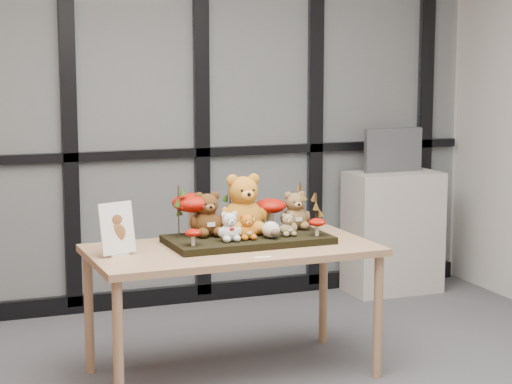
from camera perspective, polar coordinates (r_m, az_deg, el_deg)
name	(u,v)px	position (r m, az deg, el deg)	size (l,w,h in m)	color
room_shell	(274,64)	(3.86, 1.14, 7.87)	(5.00, 5.00, 5.00)	#BBB8B1
glass_partition	(137,100)	(6.23, -7.36, 5.66)	(4.90, 0.06, 2.78)	#2D383F
display_table	(232,259)	(4.93, -1.47, -4.14)	(1.53, 0.80, 0.71)	#A77C5A
diorama_tray	(248,240)	(5.01, -0.49, -2.94)	(0.87, 0.43, 0.04)	black
bear_pooh_yellow	(243,201)	(5.06, -0.80, -0.53)	(0.27, 0.25, 0.36)	#C67A21
bear_brown_medium	(207,212)	(5.00, -3.03, -1.21)	(0.20, 0.18, 0.26)	#4F2E12
bear_tan_back	(295,208)	(5.19, 2.39, -1.01)	(0.18, 0.16, 0.23)	brown
bear_small_yellow	(247,225)	(4.91, -0.57, -2.05)	(0.12, 0.11, 0.15)	#C76312
bear_white_bow	(229,225)	(4.86, -1.65, -2.03)	(0.13, 0.12, 0.17)	silver
bear_beige_small	(288,223)	(5.00, 1.98, -1.93)	(0.10, 0.09, 0.14)	#907C50
plush_cream_hedgehog	(271,229)	(4.95, 0.92, -2.28)	(0.07, 0.07, 0.10)	beige
mushroom_back_left	(193,212)	(5.03, -3.91, -1.23)	(0.23, 0.23, 0.25)	#940E04
mushroom_back_right	(270,213)	(5.15, 0.89, -1.29)	(0.18, 0.18, 0.20)	#940E04
mushroom_front_left	(193,236)	(4.76, -3.89, -2.74)	(0.09, 0.09, 0.10)	#940E04
mushroom_front_right	(317,226)	(5.01, 3.79, -2.11)	(0.09, 0.09, 0.10)	#940E04
sprig_green_far_left	(179,211)	(4.96, -4.79, -1.20)	(0.05, 0.05, 0.28)	#12370C
sprig_green_mid_left	(200,215)	(5.06, -3.46, -1.41)	(0.05, 0.05, 0.21)	#12370C
sprig_dry_far_right	(300,205)	(5.20, 2.72, -0.82)	(0.05, 0.05, 0.26)	brown
sprig_dry_mid_right	(316,212)	(5.12, 3.71, -1.26)	(0.05, 0.05, 0.21)	brown
sprig_green_centre	(230,212)	(5.12, -1.62, -1.25)	(0.05, 0.05, 0.21)	#12370C
sign_holder	(117,231)	(4.73, -8.54, -2.41)	(0.20, 0.11, 0.27)	silver
label_card	(262,257)	(4.66, 0.39, -4.03)	(0.09, 0.03, 0.00)	white
cabinet	(393,232)	(6.79, 8.41, -2.45)	(0.66, 0.38, 0.88)	#B5ADA2
monitor	(393,150)	(6.72, 8.44, 2.57)	(0.44, 0.05, 0.31)	#4C4E53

